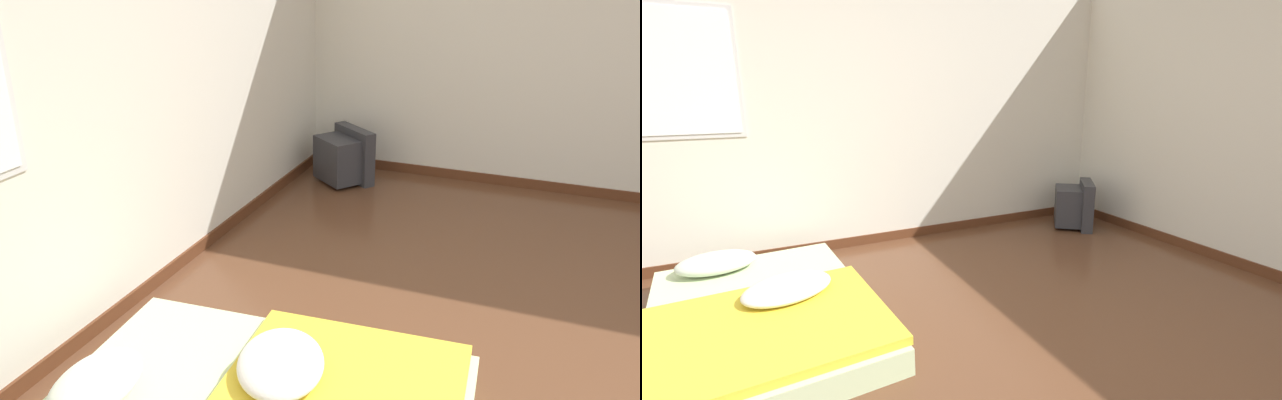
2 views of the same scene
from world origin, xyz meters
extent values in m
cube|color=silver|center=(0.00, 2.65, 1.30)|extent=(8.37, 0.06, 2.60)
cube|color=#562D19|center=(0.00, 2.61, 0.04)|extent=(8.37, 0.02, 0.09)
cube|color=silver|center=(-1.09, 2.62, 1.56)|extent=(1.10, 0.01, 0.98)
cube|color=white|center=(-1.09, 2.61, 1.56)|extent=(1.03, 0.01, 0.91)
cube|color=beige|center=(-0.58, 1.43, 0.08)|extent=(1.34, 1.92, 0.15)
ellipsoid|color=silver|center=(-0.84, 2.11, 0.22)|extent=(0.54, 0.38, 0.14)
cube|color=yellow|center=(-0.55, 1.09, 0.18)|extent=(1.31, 1.15, 0.05)
ellipsoid|color=silver|center=(-0.42, 1.40, 0.24)|extent=(0.65, 0.57, 0.11)
cube|color=#333338|center=(2.47, 2.20, 0.23)|extent=(0.46, 0.49, 0.40)
cube|color=#333338|center=(2.62, 2.09, 0.25)|extent=(0.39, 0.47, 0.49)
cube|color=#283342|center=(2.66, 2.05, 0.26)|extent=(0.25, 0.33, 0.36)
camera|label=1|loc=(-2.56, 0.34, 2.03)|focal=35.00mm
camera|label=2|loc=(-0.55, -1.25, 1.42)|focal=24.00mm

